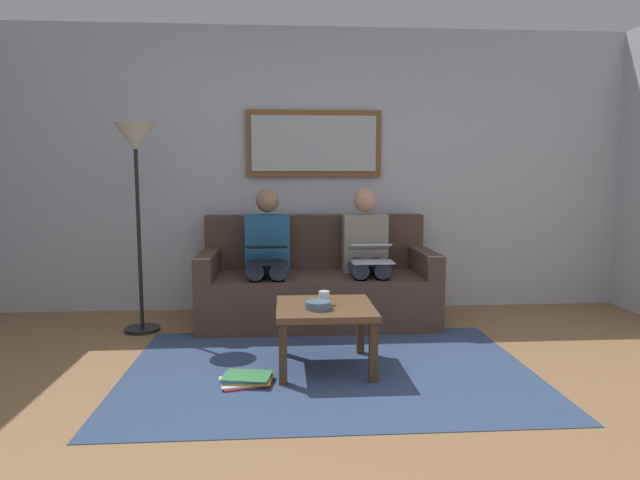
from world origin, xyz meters
TOP-DOWN VIEW (x-y plane):
  - ground_plane at (0.00, 0.00)m, footprint 6.00×5.20m
  - wall_rear at (0.00, -2.60)m, footprint 6.00×0.12m
  - area_rug at (0.00, -0.85)m, footprint 2.60×1.80m
  - couch at (0.00, -2.12)m, footprint 1.97×0.90m
  - framed_mirror at (0.00, -2.51)m, footprint 1.24×0.05m
  - coffee_table at (0.02, -0.90)m, footprint 0.63×0.63m
  - cup at (0.03, -0.92)m, footprint 0.07×0.07m
  - bowl at (0.08, -0.80)m, footprint 0.16×0.16m
  - person_left at (-0.42, -2.05)m, footprint 0.38×0.58m
  - laptop_silver at (-0.42, -1.80)m, footprint 0.33×0.34m
  - person_right at (0.42, -2.05)m, footprint 0.38×0.58m
  - laptop_black at (0.42, -1.80)m, footprint 0.33×0.34m
  - magazine_stack at (0.52, -0.65)m, footprint 0.34×0.27m
  - standing_lamp at (1.44, -1.85)m, footprint 0.32×0.32m

SIDE VIEW (x-z plane):
  - ground_plane at x=0.00m, z-range -0.10..0.00m
  - area_rug at x=0.00m, z-range 0.00..0.01m
  - magazine_stack at x=0.52m, z-range 0.00..0.06m
  - couch at x=0.00m, z-range -0.14..0.76m
  - coffee_table at x=0.02m, z-range 0.15..0.56m
  - bowl at x=0.08m, z-range 0.42..0.47m
  - cup at x=0.03m, z-range 0.42..0.51m
  - person_left at x=-0.42m, z-range 0.04..1.18m
  - person_right at x=0.42m, z-range 0.04..1.18m
  - laptop_silver at x=-0.42m, z-range 0.55..0.70m
  - laptop_black at x=0.42m, z-range 0.56..0.70m
  - wall_rear at x=0.00m, z-range 0.00..2.60m
  - standing_lamp at x=1.44m, z-range 0.54..2.20m
  - framed_mirror at x=0.00m, z-range 1.25..1.85m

